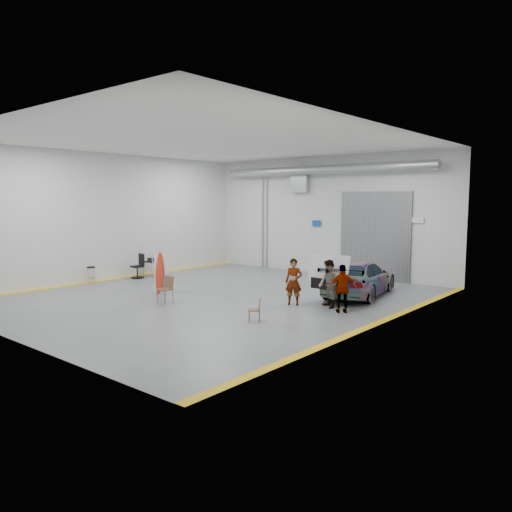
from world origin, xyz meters
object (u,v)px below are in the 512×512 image
Objects in this scene: folding_chair_near at (165,295)px; work_table at (153,262)px; surfboard_display at (160,267)px; folding_chair_far at (254,315)px; person_c at (343,289)px; sedan_car at (359,278)px; person_b at (329,284)px; shop_stool at (91,275)px; office_chair at (138,268)px; person_a at (294,282)px.

work_table is (-5.66, 3.93, 0.41)m from folding_chair_near.
surfboard_display is 6.10m from folding_chair_far.
person_c is 3.31m from folding_chair_far.
surfboard_display is 2.39× the size of work_table.
person_b is at bearing 84.35° from sedan_car.
folding_chair_near is at bearing -6.03° from shop_stool.
person_c reaches higher than work_table.
folding_chair_near reaches higher than shop_stool.
sedan_car reaches higher than office_chair.
person_b reaches higher than folding_chair_near.
work_table is at bearing -47.12° from person_c.
shop_stool is at bearing -176.62° from surfboard_display.
shop_stool is (-9.85, -2.12, -0.47)m from person_a.
work_table is (-9.54, 1.18, -0.13)m from person_a.
folding_chair_far is (-1.43, -2.93, -0.58)m from person_c.
person_a is 5.64m from surfboard_display.
person_c is at bearing 21.25° from folding_chair_near.
surfboard_display is at bearing -35.30° from work_table.
folding_chair_far is 0.67× the size of work_table.
person_a reaches higher than folding_chair_near.
folding_chair_near is (-5.11, -3.14, -0.55)m from person_b.
person_b is 2.21× the size of shop_stool.
person_c is 1.69× the size of folding_chair_near.
office_chair reaches higher than folding_chair_far.
person_b is 1.47× the size of work_table.
office_chair is (-5.60, 2.99, 0.21)m from folding_chair_near.
sedan_car is 10.83m from office_chair.
folding_chair_near is 4.47m from folding_chair_far.
surfboard_display is at bearing 172.72° from person_a.
sedan_car is at bearing 140.15° from folding_chair_far.
office_chair is at bearing 148.04° from folding_chair_near.
person_c is 1.41× the size of office_chair.
surfboard_display is (-5.34, -1.79, 0.27)m from person_a.
person_a is 1.45× the size of office_chair.
person_b is 6.93m from surfboard_display.
folding_chair_far is at bearing -104.42° from person_a.
sedan_car is 4.13× the size of office_chair.
person_a is 2.20× the size of shop_stool.
folding_chair_far is at bearing 75.16° from sedan_car.
shop_stool is at bearing -132.84° from person_b.
person_b is at bearing -67.31° from person_c.
person_a is 4.79m from folding_chair_near.
folding_chair_far is at bearing -8.30° from office_chair.
work_table is at bearing -149.79° from person_b.
sedan_car is 3.27m from person_a.
folding_chair_near reaches higher than folding_chair_far.
person_c reaches higher than shop_stool.
person_a reaches higher than office_chair.
work_table is (-4.20, 2.97, -0.41)m from surfboard_display.
surfboard_display is at bearing 4.14° from shop_stool.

